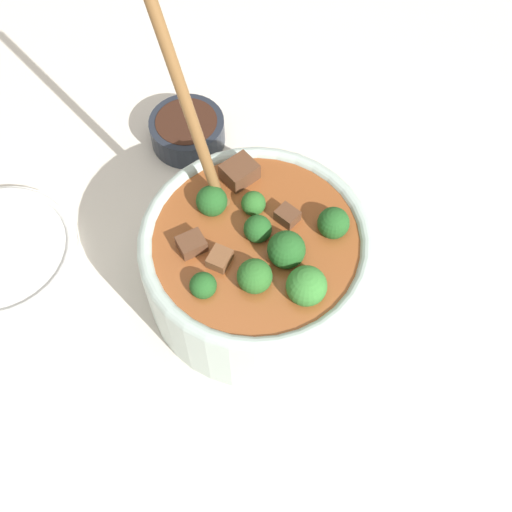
% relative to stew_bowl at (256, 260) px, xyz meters
% --- Properties ---
extents(ground_plane, '(4.00, 4.00, 0.00)m').
position_rel_stew_bowl_xyz_m(ground_plane, '(0.00, 0.00, -0.06)').
color(ground_plane, silver).
extents(stew_bowl, '(0.25, 0.25, 0.32)m').
position_rel_stew_bowl_xyz_m(stew_bowl, '(0.00, 0.00, 0.00)').
color(stew_bowl, '#B2C6BC').
rests_on(stew_bowl, ground_plane).
extents(condiment_bowl, '(0.10, 0.10, 0.04)m').
position_rel_stew_bowl_xyz_m(condiment_bowl, '(0.14, -0.20, -0.04)').
color(condiment_bowl, '#232833').
rests_on(condiment_bowl, ground_plane).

